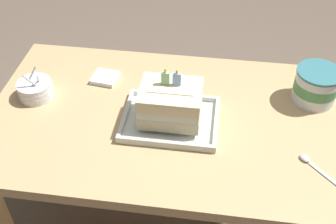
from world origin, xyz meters
TOP-DOWN VIEW (x-y plane):
  - dining_table at (0.00, 0.00)m, footprint 1.12×0.68m
  - foil_tray at (0.02, -0.02)m, footprint 0.29×0.23m
  - birthday_cake at (0.02, -0.02)m, footprint 0.18×0.15m
  - bowl_stack at (-0.44, 0.04)m, footprint 0.12×0.12m
  - ice_cream_tub at (0.46, 0.15)m, footprint 0.14×0.14m
  - serving_spoon_near_tray at (0.43, -0.14)m, footprint 0.12×0.12m
  - napkin_pile at (-0.23, 0.16)m, footprint 0.09×0.09m

SIDE VIEW (x-z plane):
  - dining_table at x=0.00m, z-range 0.26..1.01m
  - serving_spoon_near_tray at x=0.43m, z-range 0.75..0.76m
  - foil_tray at x=0.02m, z-range 0.75..0.77m
  - napkin_pile at x=-0.23m, z-range 0.75..0.77m
  - bowl_stack at x=-0.44m, z-range 0.73..0.83m
  - ice_cream_tub at x=0.46m, z-range 0.75..0.87m
  - birthday_cake at x=0.02m, z-range 0.75..0.91m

